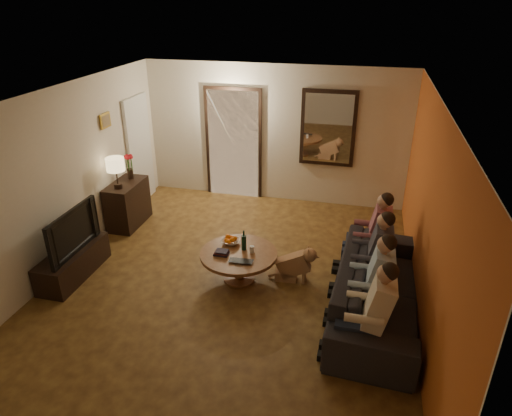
% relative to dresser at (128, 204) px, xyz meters
% --- Properties ---
extents(floor, '(5.00, 6.00, 0.01)m').
position_rel_dresser_xyz_m(floor, '(2.25, -1.28, -0.39)').
color(floor, '#492D13').
rests_on(floor, ground).
extents(ceiling, '(5.00, 6.00, 0.01)m').
position_rel_dresser_xyz_m(ceiling, '(2.25, -1.28, 2.21)').
color(ceiling, white).
rests_on(ceiling, back_wall).
extents(back_wall, '(5.00, 0.02, 2.60)m').
position_rel_dresser_xyz_m(back_wall, '(2.25, 1.72, 0.91)').
color(back_wall, beige).
rests_on(back_wall, floor).
extents(front_wall, '(5.00, 0.02, 2.60)m').
position_rel_dresser_xyz_m(front_wall, '(2.25, -4.28, 0.91)').
color(front_wall, beige).
rests_on(front_wall, floor).
extents(left_wall, '(0.02, 6.00, 2.60)m').
position_rel_dresser_xyz_m(left_wall, '(-0.25, -1.28, 0.91)').
color(left_wall, beige).
rests_on(left_wall, floor).
extents(right_wall, '(0.02, 6.00, 2.60)m').
position_rel_dresser_xyz_m(right_wall, '(4.75, -1.28, 0.91)').
color(right_wall, beige).
rests_on(right_wall, floor).
extents(orange_accent, '(0.01, 6.00, 2.60)m').
position_rel_dresser_xyz_m(orange_accent, '(4.74, -1.28, 0.91)').
color(orange_accent, '#CE6523').
rests_on(orange_accent, right_wall).
extents(kitchen_doorway, '(1.00, 0.06, 2.10)m').
position_rel_dresser_xyz_m(kitchen_doorway, '(1.45, 1.70, 0.66)').
color(kitchen_doorway, '#FFE0A5').
rests_on(kitchen_doorway, floor).
extents(door_trim, '(1.12, 0.04, 2.22)m').
position_rel_dresser_xyz_m(door_trim, '(1.45, 1.69, 0.66)').
color(door_trim, black).
rests_on(door_trim, floor).
extents(fridge_glimpse, '(0.45, 0.03, 1.70)m').
position_rel_dresser_xyz_m(fridge_glimpse, '(1.70, 1.71, 0.51)').
color(fridge_glimpse, silver).
rests_on(fridge_glimpse, floor).
extents(mirror_frame, '(1.00, 0.05, 1.40)m').
position_rel_dresser_xyz_m(mirror_frame, '(3.25, 1.68, 1.11)').
color(mirror_frame, black).
rests_on(mirror_frame, back_wall).
extents(mirror_glass, '(0.86, 0.02, 1.26)m').
position_rel_dresser_xyz_m(mirror_glass, '(3.25, 1.65, 1.11)').
color(mirror_glass, white).
rests_on(mirror_glass, back_wall).
extents(white_door, '(0.06, 0.85, 2.04)m').
position_rel_dresser_xyz_m(white_door, '(-0.21, 1.02, 0.63)').
color(white_door, white).
rests_on(white_door, floor).
extents(framed_art, '(0.03, 0.28, 0.24)m').
position_rel_dresser_xyz_m(framed_art, '(-0.22, 0.02, 1.46)').
color(framed_art, '#B28C33').
rests_on(framed_art, left_wall).
extents(art_canvas, '(0.01, 0.22, 0.18)m').
position_rel_dresser_xyz_m(art_canvas, '(-0.21, 0.02, 1.46)').
color(art_canvas, brown).
rests_on(art_canvas, left_wall).
extents(dresser, '(0.45, 0.88, 0.78)m').
position_rel_dresser_xyz_m(dresser, '(0.00, 0.00, 0.00)').
color(dresser, black).
rests_on(dresser, floor).
extents(table_lamp, '(0.30, 0.30, 0.54)m').
position_rel_dresser_xyz_m(table_lamp, '(0.00, -0.22, 0.66)').
color(table_lamp, beige).
rests_on(table_lamp, dresser).
extents(flower_vase, '(0.14, 0.14, 0.44)m').
position_rel_dresser_xyz_m(flower_vase, '(0.00, 0.22, 0.61)').
color(flower_vase, red).
rests_on(flower_vase, dresser).
extents(tv_stand, '(0.45, 1.24, 0.41)m').
position_rel_dresser_xyz_m(tv_stand, '(0.00, -1.67, -0.18)').
color(tv_stand, black).
rests_on(tv_stand, floor).
extents(tv, '(1.11, 0.15, 0.64)m').
position_rel_dresser_xyz_m(tv, '(0.00, -1.67, 0.34)').
color(tv, black).
rests_on(tv, tv_stand).
extents(sofa, '(2.60, 1.16, 0.74)m').
position_rel_dresser_xyz_m(sofa, '(4.27, -1.52, -0.02)').
color(sofa, black).
rests_on(sofa, floor).
extents(person_a, '(0.60, 0.40, 1.20)m').
position_rel_dresser_xyz_m(person_a, '(4.17, -2.42, 0.21)').
color(person_a, tan).
rests_on(person_a, sofa).
extents(person_b, '(0.60, 0.40, 1.20)m').
position_rel_dresser_xyz_m(person_b, '(4.17, -1.82, 0.21)').
color(person_b, tan).
rests_on(person_b, sofa).
extents(person_c, '(0.60, 0.40, 1.20)m').
position_rel_dresser_xyz_m(person_c, '(4.17, -1.22, 0.21)').
color(person_c, tan).
rests_on(person_c, sofa).
extents(person_d, '(0.60, 0.40, 1.20)m').
position_rel_dresser_xyz_m(person_d, '(4.17, -0.62, 0.21)').
color(person_d, tan).
rests_on(person_d, sofa).
extents(dog, '(0.57, 0.28, 0.56)m').
position_rel_dresser_xyz_m(dog, '(3.11, -1.05, -0.11)').
color(dog, '#A97D4E').
rests_on(dog, floor).
extents(coffee_table, '(1.22, 1.22, 0.45)m').
position_rel_dresser_xyz_m(coffee_table, '(2.36, -1.22, -0.17)').
color(coffee_table, brown).
rests_on(coffee_table, floor).
extents(bowl, '(0.26, 0.26, 0.06)m').
position_rel_dresser_xyz_m(bowl, '(2.18, -1.00, 0.09)').
color(bowl, white).
rests_on(bowl, coffee_table).
extents(oranges, '(0.20, 0.20, 0.08)m').
position_rel_dresser_xyz_m(oranges, '(2.18, -1.00, 0.16)').
color(oranges, orange).
rests_on(oranges, bowl).
extents(wine_bottle, '(0.07, 0.07, 0.31)m').
position_rel_dresser_xyz_m(wine_bottle, '(2.41, -1.12, 0.21)').
color(wine_bottle, black).
rests_on(wine_bottle, coffee_table).
extents(wine_glass, '(0.06, 0.06, 0.10)m').
position_rel_dresser_xyz_m(wine_glass, '(2.54, -1.17, 0.11)').
color(wine_glass, silver).
rests_on(wine_glass, coffee_table).
extents(book_stack, '(0.20, 0.15, 0.07)m').
position_rel_dresser_xyz_m(book_stack, '(2.14, -1.32, 0.09)').
color(book_stack, black).
rests_on(book_stack, coffee_table).
extents(laptop, '(0.34, 0.23, 0.03)m').
position_rel_dresser_xyz_m(laptop, '(2.46, -1.50, 0.07)').
color(laptop, black).
rests_on(laptop, coffee_table).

